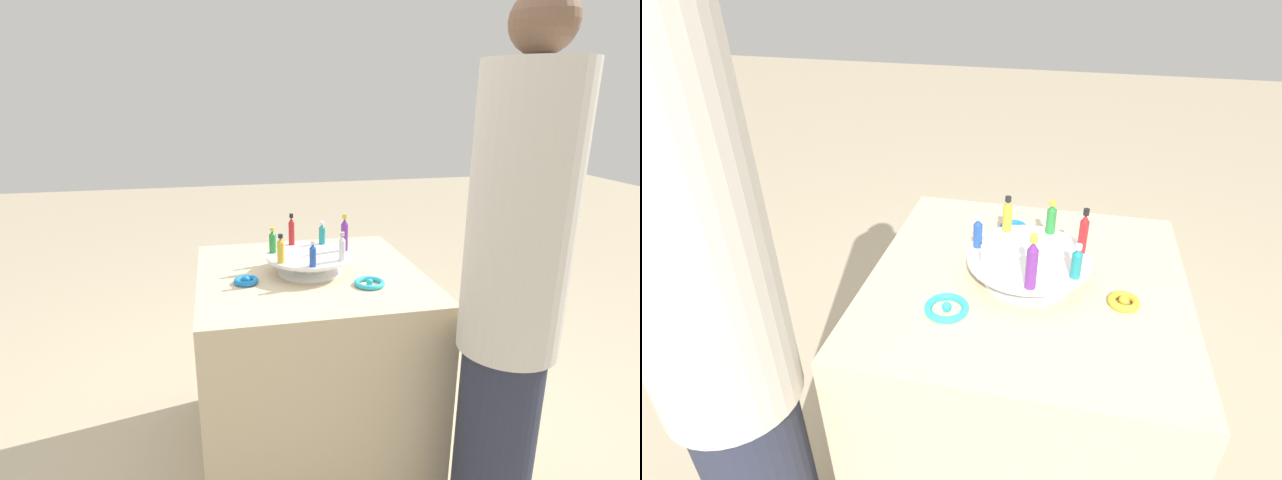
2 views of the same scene
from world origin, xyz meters
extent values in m
plane|color=tan|center=(0.00, 0.00, 0.00)|extent=(12.00, 12.00, 0.00)
cube|color=beige|center=(0.00, 0.00, 0.37)|extent=(0.81, 0.81, 0.75)
cylinder|color=white|center=(0.00, 0.00, 0.75)|extent=(0.24, 0.24, 0.01)
cylinder|color=white|center=(0.00, 0.00, 0.78)|extent=(0.12, 0.12, 0.05)
cylinder|color=white|center=(0.00, 0.00, 0.81)|extent=(0.32, 0.32, 0.01)
cylinder|color=#234CAD|center=(0.01, 0.14, 0.85)|extent=(0.02, 0.02, 0.06)
cone|color=#234CAD|center=(0.01, 0.14, 0.89)|extent=(0.02, 0.02, 0.01)
cylinder|color=silver|center=(0.01, 0.14, 0.90)|extent=(0.02, 0.02, 0.01)
cylinder|color=silver|center=(-0.10, 0.10, 0.85)|extent=(0.02, 0.02, 0.07)
cone|color=silver|center=(-0.10, 0.10, 0.90)|extent=(0.02, 0.02, 0.02)
cylinder|color=#B2B2B7|center=(-0.10, 0.10, 0.91)|extent=(0.02, 0.02, 0.01)
cylinder|color=#702D93|center=(-0.14, -0.02, 0.87)|extent=(0.03, 0.03, 0.10)
cone|color=#702D93|center=(-0.14, -0.02, 0.93)|extent=(0.03, 0.03, 0.02)
cylinder|color=gold|center=(-0.14, -0.02, 0.95)|extent=(0.02, 0.02, 0.02)
cylinder|color=teal|center=(-0.07, -0.12, 0.85)|extent=(0.03, 0.03, 0.06)
cone|color=teal|center=(-0.07, -0.12, 0.89)|extent=(0.02, 0.02, 0.01)
cylinder|color=silver|center=(-0.07, -0.12, 0.90)|extent=(0.02, 0.02, 0.01)
cylinder|color=#B21E23|center=(0.05, -0.13, 0.86)|extent=(0.02, 0.02, 0.09)
cone|color=#B21E23|center=(0.05, -0.13, 0.91)|extent=(0.02, 0.02, 0.02)
cylinder|color=black|center=(0.05, -0.13, 0.93)|extent=(0.01, 0.01, 0.02)
cylinder|color=#288438|center=(0.13, -0.04, 0.85)|extent=(0.03, 0.03, 0.07)
cone|color=#288438|center=(0.13, -0.04, 0.89)|extent=(0.02, 0.02, 0.02)
cylinder|color=gold|center=(0.13, -0.04, 0.91)|extent=(0.02, 0.02, 0.01)
cylinder|color=gold|center=(0.11, 0.07, 0.85)|extent=(0.03, 0.03, 0.07)
cone|color=gold|center=(0.11, 0.07, 0.90)|extent=(0.02, 0.02, 0.02)
cylinder|color=black|center=(0.11, 0.07, 0.91)|extent=(0.02, 0.02, 0.01)
torus|color=blue|center=(0.24, 0.07, 0.76)|extent=(0.09, 0.09, 0.02)
sphere|color=blue|center=(0.24, 0.07, 0.76)|extent=(0.03, 0.03, 0.03)
torus|color=#2DB7CC|center=(-0.18, 0.17, 0.76)|extent=(0.11, 0.11, 0.02)
sphere|color=#2DB7CC|center=(-0.18, 0.17, 0.76)|extent=(0.02, 0.02, 0.02)
torus|color=gold|center=(-0.06, -0.24, 0.76)|extent=(0.08, 0.08, 0.02)
sphere|color=gold|center=(-0.06, -0.24, 0.76)|extent=(0.03, 0.03, 0.03)
cylinder|color=beige|center=(-0.46, 0.56, 1.07)|extent=(0.28, 0.28, 0.78)
camera|label=1|loc=(0.32, 1.70, 1.39)|focal=28.00mm
camera|label=2|loc=(-1.08, -0.07, 1.50)|focal=28.00mm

